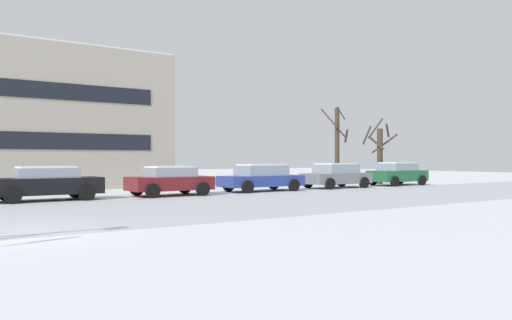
# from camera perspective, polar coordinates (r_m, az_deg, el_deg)

# --- Properties ---
(ground_plane) EXTENTS (120.00, 120.00, 0.00)m
(ground_plane) POSITION_cam_1_polar(r_m,az_deg,el_deg) (13.13, -25.61, -7.42)
(ground_plane) COLOR white
(parked_car_black) EXTENTS (4.31, 1.98, 1.41)m
(parked_car_black) POSITION_cam_1_polar(r_m,az_deg,el_deg) (22.63, -22.35, -2.39)
(parked_car_black) COLOR black
(parked_car_black) RESTS_ON ground
(parked_car_maroon) EXTENTS (3.82, 2.08, 1.37)m
(parked_car_maroon) POSITION_cam_1_polar(r_m,az_deg,el_deg) (24.07, -9.60, -2.27)
(parked_car_maroon) COLOR maroon
(parked_car_maroon) RESTS_ON ground
(parked_car_blue) EXTENTS (4.56, 2.02, 1.43)m
(parked_car_blue) POSITION_cam_1_polar(r_m,az_deg,el_deg) (26.96, 0.61, -1.96)
(parked_car_blue) COLOR #283D93
(parked_car_blue) RESTS_ON ground
(parked_car_gray) EXTENTS (4.19, 2.11, 1.45)m
(parked_car_gray) POSITION_cam_1_polar(r_m,az_deg,el_deg) (30.37, 8.92, -1.71)
(parked_car_gray) COLOR slate
(parked_car_gray) RESTS_ON ground
(parked_car_green) EXTENTS (4.06, 2.02, 1.49)m
(parked_car_green) POSITION_cam_1_polar(r_m,az_deg,el_deg) (34.26, 15.50, -1.47)
(parked_car_green) COLOR #1E6038
(parked_car_green) RESTS_ON ground
(tree_far_right) EXTENTS (1.70, 1.65, 5.10)m
(tree_far_right) POSITION_cam_1_polar(r_m,az_deg,el_deg) (33.82, 9.06, 1.76)
(tree_far_right) COLOR #423326
(tree_far_right) RESTS_ON ground
(tree_far_left) EXTENTS (2.49, 2.04, 4.51)m
(tree_far_left) POSITION_cam_1_polar(r_m,az_deg,el_deg) (35.43, 13.60, 0.83)
(tree_far_left) COLOR #423326
(tree_far_left) RESTS_ON ground
(building_far_left) EXTENTS (15.84, 9.92, 8.08)m
(building_far_left) POSITION_cam_1_polar(r_m,az_deg,el_deg) (33.81, -24.99, 4.06)
(building_far_left) COLOR #B2A899
(building_far_left) RESTS_ON ground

